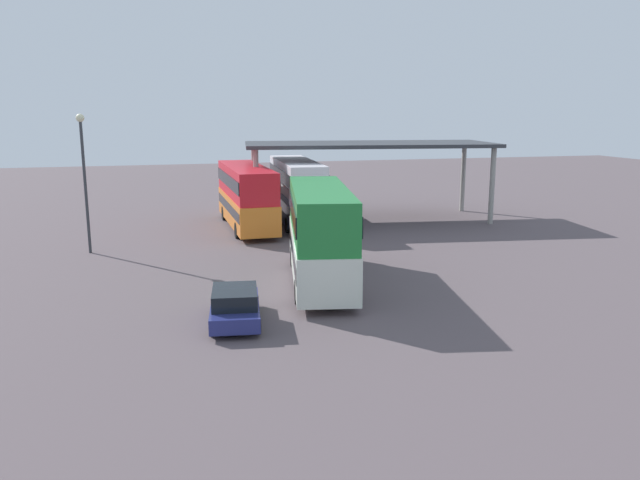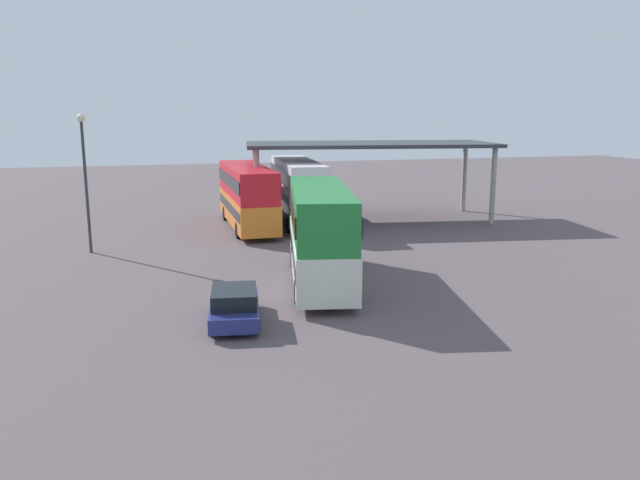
% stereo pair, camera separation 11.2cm
% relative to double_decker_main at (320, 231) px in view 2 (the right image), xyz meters
% --- Properties ---
extents(ground_plane, '(140.00, 140.00, 0.00)m').
position_rel_double_decker_main_xyz_m(ground_plane, '(-0.82, -2.78, -2.40)').
color(ground_plane, '#594D50').
extents(double_decker_main, '(4.34, 10.37, 4.39)m').
position_rel_double_decker_main_xyz_m(double_decker_main, '(0.00, 0.00, 0.00)').
color(double_decker_main, silver).
rests_on(double_decker_main, ground_plane).
extents(parked_hatchback, '(2.29, 4.20, 1.35)m').
position_rel_double_decker_main_xyz_m(parked_hatchback, '(-4.49, -4.57, -1.73)').
color(parked_hatchback, navy).
rests_on(parked_hatchback, ground_plane).
extents(double_decker_near_canopy, '(2.61, 11.03, 4.16)m').
position_rel_double_decker_main_xyz_m(double_decker_near_canopy, '(-1.25, 14.44, -0.12)').
color(double_decker_near_canopy, orange).
rests_on(double_decker_near_canopy, ground_plane).
extents(double_decker_mid_row, '(3.16, 10.96, 4.39)m').
position_rel_double_decker_main_xyz_m(double_decker_mid_row, '(2.39, 15.25, 0.00)').
color(double_decker_mid_row, navy).
rests_on(double_decker_mid_row, ground_plane).
extents(depot_canopy, '(18.23, 9.20, 5.54)m').
position_rel_double_decker_main_xyz_m(depot_canopy, '(7.75, 15.44, 2.78)').
color(depot_canopy, '#33353A').
rests_on(depot_canopy, ground_plane).
extents(lamppost_tall, '(0.44, 0.44, 7.61)m').
position_rel_double_decker_main_xyz_m(lamppost_tall, '(-10.81, 9.18, 2.40)').
color(lamppost_tall, '#33353A').
rests_on(lamppost_tall, ground_plane).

